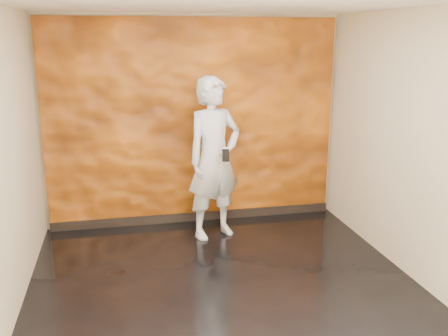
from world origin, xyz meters
TOP-DOWN VIEW (x-y plane):
  - room at (0.00, 0.00)m, footprint 4.02×4.02m
  - feature_wall at (0.00, 1.96)m, footprint 3.90×0.06m
  - baseboard at (0.00, 1.92)m, footprint 3.90×0.04m
  - man at (0.16, 1.36)m, footprint 0.87×0.73m
  - phone at (0.25, 1.06)m, footprint 0.09×0.03m

SIDE VIEW (x-z plane):
  - baseboard at x=0.00m, z-range 0.00..0.12m
  - man at x=0.16m, z-range 0.00..2.05m
  - phone at x=0.25m, z-range 1.05..1.21m
  - feature_wall at x=0.00m, z-range 0.00..2.75m
  - room at x=0.00m, z-range -0.01..2.81m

